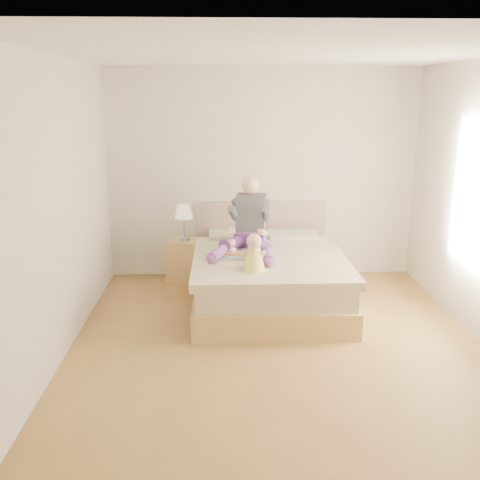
{
  "coord_description": "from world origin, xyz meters",
  "views": [
    {
      "loc": [
        -0.53,
        -4.81,
        2.34
      ],
      "look_at": [
        -0.32,
        1.14,
        0.73
      ],
      "focal_mm": 40.0,
      "sensor_mm": 36.0,
      "label": 1
    }
  ],
  "objects_px": {
    "bed": "(268,275)",
    "nightstand": "(186,260)",
    "tray": "(241,253)",
    "adult": "(249,227)",
    "baby": "(254,255)"
  },
  "relations": [
    {
      "from": "baby",
      "to": "adult",
      "type": "bearing_deg",
      "value": 96.91
    },
    {
      "from": "tray",
      "to": "baby",
      "type": "distance_m",
      "value": 0.54
    },
    {
      "from": "bed",
      "to": "baby",
      "type": "height_order",
      "value": "bed"
    },
    {
      "from": "nightstand",
      "to": "adult",
      "type": "xyz_separation_m",
      "value": [
        0.78,
        -0.66,
        0.59
      ]
    },
    {
      "from": "nightstand",
      "to": "baby",
      "type": "height_order",
      "value": "baby"
    },
    {
      "from": "bed",
      "to": "adult",
      "type": "distance_m",
      "value": 0.6
    },
    {
      "from": "nightstand",
      "to": "baby",
      "type": "distance_m",
      "value": 1.75
    },
    {
      "from": "bed",
      "to": "tray",
      "type": "xyz_separation_m",
      "value": [
        -0.32,
        -0.17,
        0.32
      ]
    },
    {
      "from": "bed",
      "to": "nightstand",
      "type": "distance_m",
      "value": 1.28
    },
    {
      "from": "tray",
      "to": "bed",
      "type": "bearing_deg",
      "value": 25.92
    },
    {
      "from": "adult",
      "to": "baby",
      "type": "relative_size",
      "value": 2.83
    },
    {
      "from": "tray",
      "to": "baby",
      "type": "relative_size",
      "value": 1.29
    },
    {
      "from": "bed",
      "to": "nightstand",
      "type": "relative_size",
      "value": 4.05
    },
    {
      "from": "nightstand",
      "to": "baby",
      "type": "relative_size",
      "value": 1.4
    },
    {
      "from": "bed",
      "to": "baby",
      "type": "relative_size",
      "value": 5.68
    }
  ]
}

